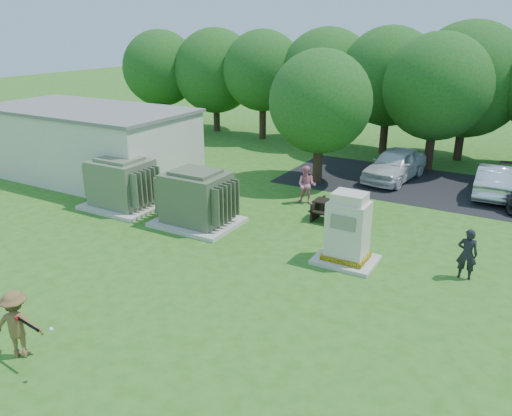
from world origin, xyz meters
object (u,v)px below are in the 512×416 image
Objects in this scene: picnic_table at (336,209)px; car_silver_a at (495,180)px; batter at (17,324)px; person_at_picnic at (307,185)px; car_white at (395,164)px; person_by_generator at (467,254)px; generator_cabinet at (347,232)px; transformer_left at (122,184)px; transformer_right at (197,199)px.

picnic_table is 0.42× the size of car_silver_a.
person_at_picnic is at bearing -124.74° from batter.
car_white is at bearing -3.11° from car_silver_a.
person_by_generator is 0.38× the size of car_silver_a.
person_by_generator is 8.75m from car_silver_a.
batter is at bearing -105.39° from picnic_table.
generator_cabinet is 5.47m from person_at_picnic.
transformer_left is at bearing 33.82° from car_silver_a.
transformer_right reaches higher than person_at_picnic.
car_white is (4.80, 9.31, -0.21)m from transformer_right.
batter reaches higher than picnic_table.
car_white is (0.45, 6.45, 0.30)m from picnic_table.
transformer_left is 0.73× the size of car_silver_a.
picnic_table is 2.18m from person_at_picnic.
picnic_table is at bearing -42.67° from person_at_picnic.
person_at_picnic is at bearing 145.76° from picnic_table.
generator_cabinet is 9.33m from batter.
generator_cabinet is at bearing -2.60° from transformer_right.
picnic_table is (4.35, 2.86, -0.51)m from transformer_right.
transformer_left is 15.84m from car_silver_a.
person_at_picnic is 0.39× the size of car_silver_a.
transformer_left reaches higher than person_by_generator.
transformer_left reaches higher than picnic_table.
generator_cabinet is 3.53m from picnic_table.
transformer_left is 9.73m from batter.
person_by_generator is at bearing 88.94° from car_silver_a.
person_at_picnic reaches higher than car_white.
car_silver_a is (7.93, 17.56, -0.13)m from batter.
transformer_right is 8.46m from batter.
picnic_table is (-1.55, 3.13, -0.54)m from generator_cabinet.
picnic_table is 1.11× the size of person_by_generator.
car_silver_a is (-0.09, 8.75, -0.10)m from person_by_generator.
transformer_left is 12.61m from car_white.
generator_cabinet is at bearing -1.60° from transformer_left.
person_at_picnic is 8.37m from car_silver_a.
batter is 1.04× the size of person_by_generator.
batter is 0.36× the size of car_white.
car_white is at bearing 86.01° from picnic_table.
picnic_table is at bearing 50.96° from car_silver_a.
batter is (1.26, -8.36, -0.16)m from transformer_right.
transformer_right is 1.32× the size of generator_cabinet.
person_at_picnic is at bearing 36.09° from car_silver_a.
person_by_generator is 9.93m from car_white.
person_at_picnic is (2.58, 4.07, -0.17)m from transformer_right.
generator_cabinet is 9.64m from car_white.
picnic_table is 1.07× the size of person_at_picnic.
transformer_left is at bearing -1.15° from person_by_generator.
person_by_generator is (12.99, 0.45, -0.20)m from transformer_left.
generator_cabinet is 1.47× the size of person_by_generator.
person_by_generator is at bearing 11.96° from generator_cabinet.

